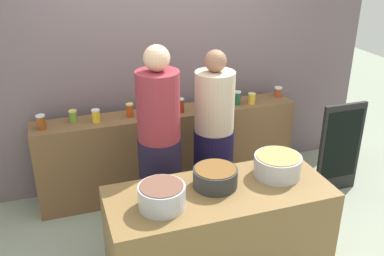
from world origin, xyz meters
TOP-DOWN VIEW (x-y plane):
  - ground at (0.00, 0.00)m, footprint 12.00×12.00m
  - storefront_wall at (0.00, 1.45)m, footprint 4.80×0.12m
  - display_shelf at (0.00, 1.10)m, footprint 2.70×0.36m
  - prep_table at (0.00, -0.30)m, footprint 1.70×0.70m
  - preserve_jar_0 at (-1.22, 1.06)m, footprint 0.08×0.08m
  - preserve_jar_1 at (-0.93, 1.14)m, footprint 0.08×0.08m
  - preserve_jar_2 at (-0.72, 1.07)m, footprint 0.08×0.08m
  - preserve_jar_3 at (-0.39, 1.09)m, footprint 0.07×0.07m
  - preserve_jar_4 at (0.11, 1.05)m, footprint 0.07×0.07m
  - preserve_jar_5 at (0.74, 1.06)m, footprint 0.08×0.08m
  - preserve_jar_6 at (0.90, 1.04)m, footprint 0.08×0.08m
  - preserve_jar_7 at (1.27, 1.14)m, footprint 0.09×0.09m
  - cooking_pot_left at (-0.46, -0.36)m, footprint 0.33×0.33m
  - cooking_pot_center at (-0.01, -0.22)m, footprint 0.34×0.34m
  - cooking_pot_right at (0.52, -0.23)m, footprint 0.37×0.37m
  - cook_with_tongs at (-0.28, 0.40)m, footprint 0.38×0.38m
  - cook_in_cap at (0.28, 0.54)m, footprint 0.37×0.37m
  - chalkboard_sign at (1.69, 0.50)m, footprint 0.49×0.05m

SIDE VIEW (x-z plane):
  - ground at x=0.00m, z-range 0.00..0.00m
  - prep_table at x=0.00m, z-range 0.00..0.82m
  - display_shelf at x=0.00m, z-range 0.00..0.91m
  - chalkboard_sign at x=1.69m, z-range 0.01..1.01m
  - cook_in_cap at x=0.28m, z-range -0.08..1.58m
  - cook_with_tongs at x=-0.28m, z-range -0.08..1.70m
  - cooking_pot_center at x=-0.01m, z-range 0.81..0.96m
  - cooking_pot_right at x=0.52m, z-range 0.81..0.99m
  - cooking_pot_left at x=-0.46m, z-range 0.81..0.99m
  - preserve_jar_7 at x=1.27m, z-range 0.91..1.02m
  - preserve_jar_6 at x=0.90m, z-range 0.91..1.02m
  - preserve_jar_1 at x=-0.93m, z-range 0.91..1.03m
  - preserve_jar_2 at x=-0.72m, z-range 0.91..1.04m
  - preserve_jar_0 at x=-1.22m, z-range 0.91..1.05m
  - preserve_jar_3 at x=-0.39m, z-range 0.91..1.05m
  - preserve_jar_5 at x=0.74m, z-range 0.91..1.05m
  - preserve_jar_4 at x=0.11m, z-range 0.91..1.06m
  - storefront_wall at x=0.00m, z-range 0.00..3.00m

